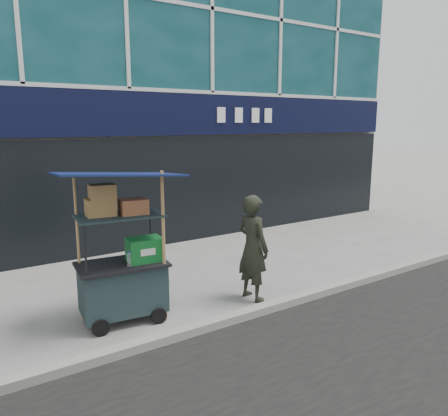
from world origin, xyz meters
TOP-DOWN VIEW (x-y plane):
  - ground at (0.00, 0.00)m, footprint 80.00×80.00m
  - curb at (0.00, -0.20)m, footprint 80.00×0.18m
  - vendor_cart at (-1.45, 0.70)m, footprint 1.70×1.29m
  - vendor_man at (0.49, 0.32)m, footprint 0.45×0.64m

SIDE VIEW (x-z plane):
  - ground at x=0.00m, z-range 0.00..0.00m
  - curb at x=0.00m, z-range 0.00..0.12m
  - vendor_cart at x=-1.45m, z-range -0.32..1.83m
  - vendor_man at x=0.49m, z-range 0.00..1.66m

